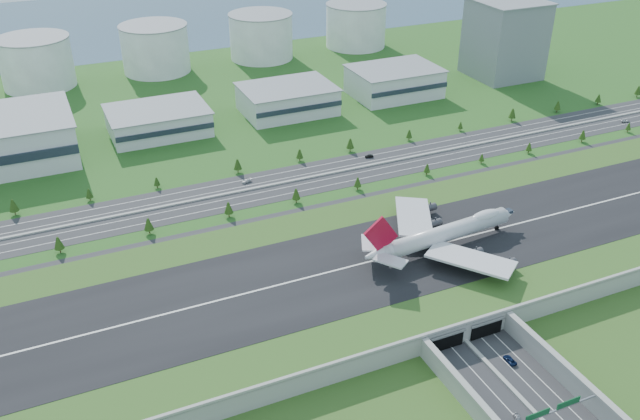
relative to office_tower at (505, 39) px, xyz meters
name	(u,v)px	position (x,y,z in m)	size (l,w,h in m)	color
ground	(398,270)	(-200.00, -195.00, -27.50)	(1200.00, 1200.00, 0.00)	#22541A
airfield_deck	(398,262)	(-200.00, -195.09, -23.38)	(520.00, 100.00, 9.20)	gray
sign_gantry_near	(552,413)	(-200.00, -290.04, -20.55)	(38.70, 0.70, 9.80)	gray
north_expressway	(310,178)	(-200.00, -100.00, -27.44)	(560.00, 36.00, 0.12)	#28282B
tree_row	(311,169)	(-199.11, -99.23, -22.76)	(505.09, 48.68, 8.42)	#3D2819
hangar_mid_a	(158,121)	(-260.00, -5.00, -20.00)	(58.00, 42.00, 15.00)	silver
hangar_mid_b	(287,100)	(-175.00, -5.00, -19.00)	(58.00, 42.00, 17.00)	silver
hangar_mid_c	(394,82)	(-95.00, -5.00, -18.00)	(58.00, 42.00, 19.00)	silver
office_tower	(505,39)	(0.00, 0.00, 0.00)	(46.00, 46.00, 55.00)	gray
fuel_tank_a	(36,63)	(-320.00, 115.00, -10.00)	(50.00, 50.00, 35.00)	silver
fuel_tank_b	(155,49)	(-235.00, 115.00, -10.00)	(50.00, 50.00, 35.00)	silver
fuel_tank_c	(261,37)	(-150.00, 115.00, -10.00)	(50.00, 50.00, 35.00)	silver
fuel_tank_d	(356,26)	(-65.00, 115.00, -10.00)	(50.00, 50.00, 35.00)	silver
bay_water	(156,17)	(-200.00, 285.00, -27.47)	(1200.00, 260.00, 0.06)	#365368
boeing_747	(444,234)	(-180.10, -197.81, -12.55)	(79.82, 75.17, 24.68)	silver
car_0	(518,419)	(-206.87, -283.58, -26.57)	(1.92, 4.76, 1.62)	#A9A9AE
car_2	(510,360)	(-192.08, -260.35, -26.59)	(2.63, 5.69, 1.58)	#0B1839
car_5	(369,156)	(-158.87, -90.10, -26.59)	(1.68, 4.80, 1.58)	black
car_6	(625,121)	(15.14, -109.43, -26.62)	(2.53, 5.48, 1.52)	#B2B3B7
car_7	(247,181)	(-232.54, -91.27, -26.56)	(2.29, 5.63, 1.63)	silver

